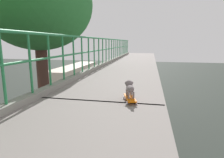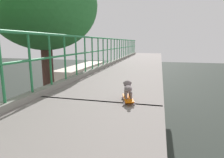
{
  "view_description": "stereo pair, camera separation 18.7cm",
  "coord_description": "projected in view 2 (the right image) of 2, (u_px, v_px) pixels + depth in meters",
  "views": [
    {
      "loc": [
        1.87,
        -1.7,
        6.07
      ],
      "look_at": [
        1.07,
        2.24,
        5.29
      ],
      "focal_mm": 30.33,
      "sensor_mm": 36.0,
      "label": 1
    },
    {
      "loc": [
        2.05,
        -1.66,
        6.07
      ],
      "look_at": [
        1.07,
        2.24,
        5.29
      ],
      "focal_mm": 30.33,
      "sensor_mm": 36.0,
      "label": 2
    }
  ],
  "objects": [
    {
      "name": "toy_skateboard",
      "position": [
        128.0,
        98.0,
        3.34
      ],
      "size": [
        0.29,
        0.53,
        0.08
      ],
      "color": "#EA6406",
      "rests_on": "overpass_deck"
    },
    {
      "name": "car_white_fifth",
      "position": [
        70.0,
        119.0,
        13.56
      ],
      "size": [
        1.79,
        4.45,
        1.33
      ],
      "color": "silver",
      "rests_on": "ground"
    },
    {
      "name": "small_dog",
      "position": [
        128.0,
        87.0,
        3.36
      ],
      "size": [
        0.21,
        0.38,
        0.28
      ],
      "color": "slate",
      "rests_on": "toy_skateboard"
    },
    {
      "name": "overpass_deck",
      "position": [
        50.0,
        156.0,
        2.08
      ],
      "size": [
        2.46,
        34.23,
        0.37
      ],
      "color": "gray",
      "rests_on": "bridge_pier"
    },
    {
      "name": "city_bus",
      "position": [
        82.0,
        75.0,
        25.71
      ],
      "size": [
        2.74,
        11.73,
        2.99
      ],
      "color": "beige",
      "rests_on": "ground"
    },
    {
      "name": "roadside_tree_mid",
      "position": [
        44.0,
        7.0,
        7.6
      ],
      "size": [
        4.32,
        4.32,
        9.39
      ],
      "color": "#52312B",
      "rests_on": "ground"
    }
  ]
}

